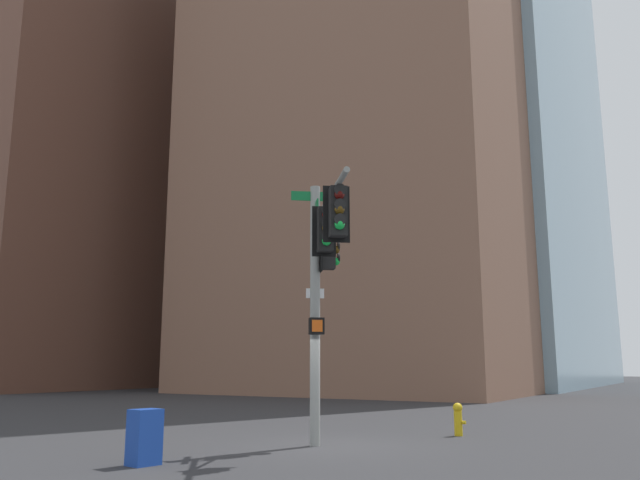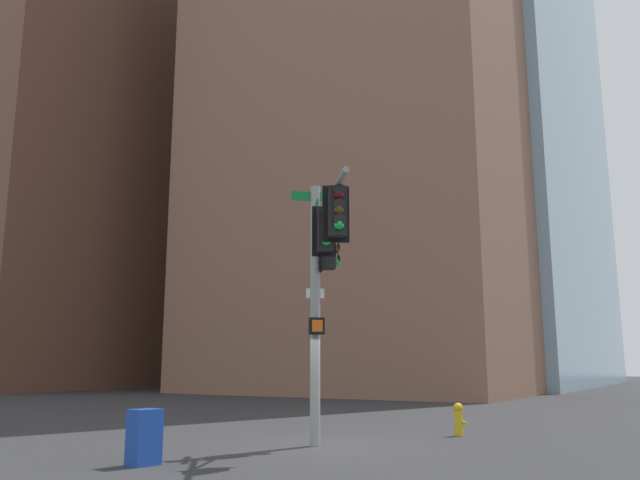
% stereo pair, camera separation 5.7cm
% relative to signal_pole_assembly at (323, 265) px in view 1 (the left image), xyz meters
% --- Properties ---
extents(ground_plane, '(200.00, 200.00, 0.00)m').
position_rel_signal_pole_assembly_xyz_m(ground_plane, '(-0.42, 0.96, -4.19)').
color(ground_plane, '#2D2D30').
extents(signal_pole_assembly, '(3.42, 4.06, 6.36)m').
position_rel_signal_pole_assembly_xyz_m(signal_pole_assembly, '(0.00, 0.00, 0.00)').
color(signal_pole_assembly, gray).
rests_on(signal_pole_assembly, ground_plane).
extents(fire_hydrant, '(0.34, 0.26, 0.87)m').
position_rel_signal_pole_assembly_xyz_m(fire_hydrant, '(1.45, 4.68, -3.72)').
color(fire_hydrant, gold).
rests_on(fire_hydrant, ground_plane).
extents(newspaper_box, '(0.52, 0.62, 1.05)m').
position_rel_signal_pole_assembly_xyz_m(newspaper_box, '(-1.92, -3.51, -3.67)').
color(newspaper_box, '#193FA5').
rests_on(newspaper_box, ground_plane).
extents(building_brick_nearside, '(22.18, 16.07, 39.32)m').
position_rel_signal_pole_assembly_xyz_m(building_brick_nearside, '(-13.46, 27.48, 15.47)').
color(building_brick_nearside, '#845B47').
rests_on(building_brick_nearside, ground_plane).
extents(building_brick_midblock, '(17.49, 18.98, 42.94)m').
position_rel_signal_pole_assembly_xyz_m(building_brick_midblock, '(-14.83, 48.76, 17.27)').
color(building_brick_midblock, '#4C3328').
rests_on(building_brick_midblock, ground_plane).
extents(building_brick_farside, '(21.53, 19.79, 40.05)m').
position_rel_signal_pole_assembly_xyz_m(building_brick_farside, '(-42.52, 21.82, 15.83)').
color(building_brick_farside, brown).
rests_on(building_brick_farside, ground_plane).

